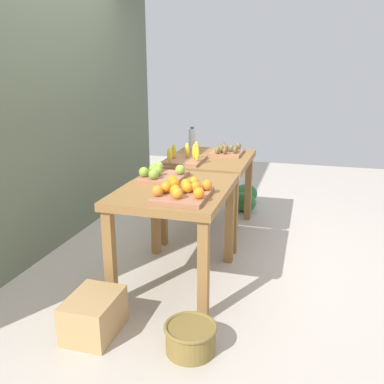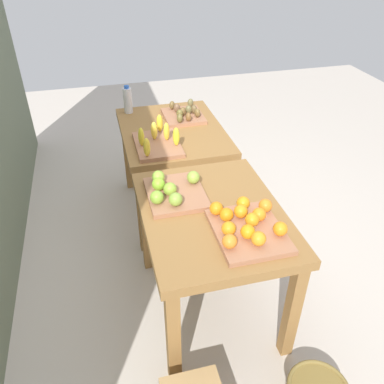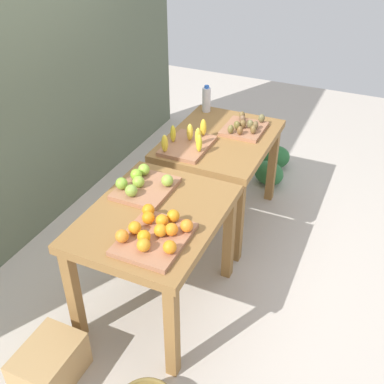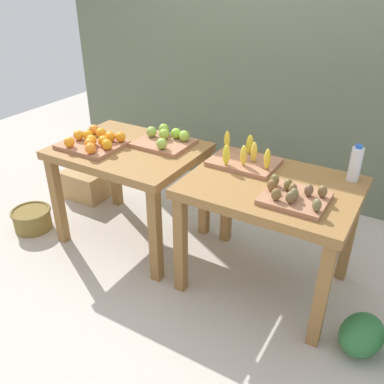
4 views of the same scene
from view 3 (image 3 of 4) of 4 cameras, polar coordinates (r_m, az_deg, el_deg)
name	(u,v)px [view 3 (image 3 of 4)]	position (r m, az deg, el deg)	size (l,w,h in m)	color
ground_plane	(191,254)	(3.76, -0.06, -7.61)	(8.00, 8.00, 0.00)	beige
back_wall	(21,46)	(3.72, -20.26, 16.48)	(4.40, 0.12, 3.00)	#5F6A52
display_table_left	(155,228)	(2.95, -4.58, -4.45)	(1.04, 0.80, 0.79)	olive
display_table_right	(220,150)	(3.80, 3.43, 5.20)	(1.04, 0.80, 0.79)	olive
orange_bin	(155,233)	(2.65, -4.59, -5.08)	(0.45, 0.39, 0.11)	#A76E4E
apple_bin	(143,185)	(3.07, -6.02, 0.90)	(0.40, 0.36, 0.11)	#A76E4E
banana_crate	(188,143)	(3.56, -0.52, 6.07)	(0.44, 0.32, 0.17)	#A76E4E
kiwi_bin	(245,127)	(3.84, 6.48, 7.93)	(0.37, 0.32, 0.10)	#A76E4E
water_bottle	(206,99)	(4.14, 1.79, 11.32)	(0.07, 0.07, 0.24)	silver
watermelon_pile	(272,165)	(4.74, 9.81, 3.35)	(0.66, 0.40, 0.24)	#276832
cardboard_produce_box	(50,364)	(3.03, -17.09, -19.61)	(0.40, 0.30, 0.26)	tan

